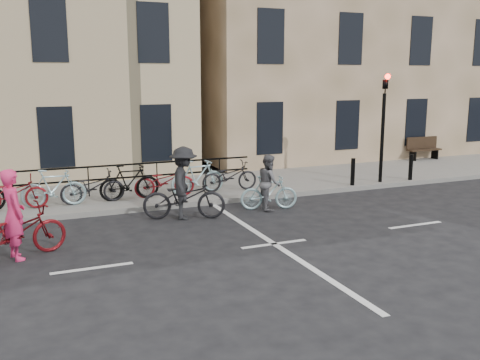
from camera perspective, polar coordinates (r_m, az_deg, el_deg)
name	(u,v)px	position (r m, az deg, el deg)	size (l,w,h in m)	color
ground	(274,244)	(12.17, 3.66, -6.84)	(120.00, 120.00, 0.00)	black
sidewalk	(65,200)	(16.81, -18.17, -2.06)	(46.00, 4.00, 0.15)	slate
building_east	(323,25)	(27.43, 8.83, 16.04)	(14.00, 10.00, 12.00)	#927858
traffic_light	(384,114)	(18.63, 15.07, 6.77)	(0.18, 0.30, 3.90)	black
bollard_east	(353,172)	(18.08, 11.94, 0.86)	(0.14, 0.14, 0.90)	black
bollard_west	(411,167)	(19.53, 17.75, 1.32)	(0.14, 0.14, 0.90)	black
bench	(423,147)	(24.46, 18.94, 3.31)	(1.60, 0.41, 0.97)	black
parked_bikes	(92,186)	(15.82, -15.47, -0.60)	(10.40, 1.23, 1.05)	black
cyclist_pink	(15,228)	(11.97, -22.91, -4.75)	(2.25, 1.37, 1.89)	maroon
cyclist_grey	(269,187)	(15.08, 3.10, -0.80)	(1.69, 0.89, 1.58)	#95BDC4
cyclist_dark	(184,191)	(14.13, -6.01, -1.15)	(2.29, 1.41, 1.93)	black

